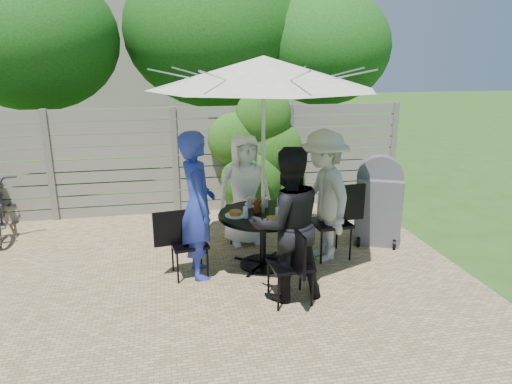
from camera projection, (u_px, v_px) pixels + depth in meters
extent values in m
plane|color=#2E4E18|center=(186.00, 297.00, 5.19)|extent=(60.00, 60.00, 0.00)
cube|color=tan|center=(184.00, 276.00, 5.66)|extent=(7.00, 6.00, 0.02)
cube|color=gray|center=(175.00, 161.00, 7.76)|extent=(8.00, 0.10, 1.85)
ellipsoid|color=#215513|center=(257.00, 161.00, 7.88)|extent=(1.20, 0.70, 1.80)
cube|color=gray|center=(166.00, 62.00, 15.78)|extent=(10.00, 6.00, 5.00)
ellipsoid|color=#144810|center=(32.00, 39.00, 8.60)|extent=(3.20, 3.20, 2.72)
ellipsoid|color=#144810|center=(214.00, 30.00, 9.66)|extent=(3.80, 3.80, 3.23)
ellipsoid|color=#144810|center=(323.00, 47.00, 9.51)|extent=(2.80, 2.80, 2.38)
cylinder|color=black|center=(263.00, 214.00, 5.76)|extent=(1.23, 1.23, 0.03)
cylinder|color=black|center=(263.00, 240.00, 5.86)|extent=(0.08, 0.08, 0.72)
cylinder|color=black|center=(263.00, 265.00, 5.95)|extent=(0.60, 0.60, 0.04)
cylinder|color=silver|center=(263.00, 173.00, 5.61)|extent=(0.05, 0.05, 2.50)
cone|color=beige|center=(264.00, 73.00, 5.27)|extent=(3.00, 3.00, 0.38)
cube|color=black|center=(243.00, 210.00, 6.70)|extent=(0.47, 0.47, 0.04)
cube|color=black|center=(240.00, 189.00, 6.84)|extent=(0.04, 0.46, 0.47)
imported|color=white|center=(245.00, 190.00, 6.49)|extent=(0.84, 0.60, 1.62)
cube|color=black|center=(189.00, 244.00, 5.57)|extent=(0.48, 0.48, 0.03)
cube|color=black|center=(171.00, 228.00, 5.43)|extent=(0.42, 0.09, 0.43)
imported|color=#2839AE|center=(197.00, 206.00, 5.47)|extent=(0.50, 0.71, 1.82)
cube|color=black|center=(290.00, 264.00, 4.96)|extent=(0.47, 0.47, 0.04)
cube|color=black|center=(298.00, 252.00, 4.69)|extent=(0.05, 0.44, 0.45)
imported|color=black|center=(287.00, 225.00, 4.96)|extent=(0.91, 0.74, 1.73)
cube|color=black|center=(330.00, 223.00, 6.10)|extent=(0.52, 0.52, 0.04)
cube|color=black|center=(348.00, 203.00, 6.08)|extent=(0.48, 0.07, 0.49)
imported|color=beige|center=(323.00, 196.00, 5.95)|extent=(0.77, 1.20, 1.75)
cylinder|color=white|center=(255.00, 204.00, 6.08)|extent=(0.26, 0.26, 0.01)
cylinder|color=#9D652E|center=(254.00, 202.00, 6.07)|extent=(0.15, 0.15, 0.05)
cylinder|color=white|center=(235.00, 215.00, 5.65)|extent=(0.26, 0.26, 0.01)
cylinder|color=#9D652E|center=(235.00, 213.00, 5.64)|extent=(0.15, 0.15, 0.05)
cylinder|color=white|center=(272.00, 222.00, 5.42)|extent=(0.26, 0.26, 0.01)
cylinder|color=#9D652E|center=(273.00, 219.00, 5.41)|extent=(0.15, 0.15, 0.05)
cylinder|color=white|center=(290.00, 210.00, 5.86)|extent=(0.26, 0.26, 0.01)
cylinder|color=#9D652E|center=(290.00, 207.00, 5.85)|extent=(0.15, 0.15, 0.05)
cylinder|color=white|center=(285.00, 219.00, 5.53)|extent=(0.24, 0.24, 0.01)
cylinder|color=#9D652E|center=(285.00, 216.00, 5.52)|extent=(0.14, 0.14, 0.05)
cylinder|color=silver|center=(249.00, 203.00, 5.94)|extent=(0.07, 0.07, 0.14)
cylinder|color=silver|center=(246.00, 212.00, 5.56)|extent=(0.07, 0.07, 0.14)
cylinder|color=silver|center=(278.00, 213.00, 5.53)|extent=(0.07, 0.07, 0.14)
cylinder|color=silver|center=(279.00, 203.00, 5.91)|extent=(0.07, 0.07, 0.14)
cylinder|color=#59280C|center=(257.00, 206.00, 5.76)|extent=(0.09, 0.09, 0.16)
cylinder|color=#C6B293|center=(265.00, 203.00, 5.97)|extent=(0.08, 0.08, 0.12)
cube|color=#4E4E53|center=(377.00, 211.00, 6.60)|extent=(0.78, 0.70, 0.98)
cylinder|color=#4E4E53|center=(380.00, 178.00, 6.46)|extent=(0.67, 0.44, 0.65)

